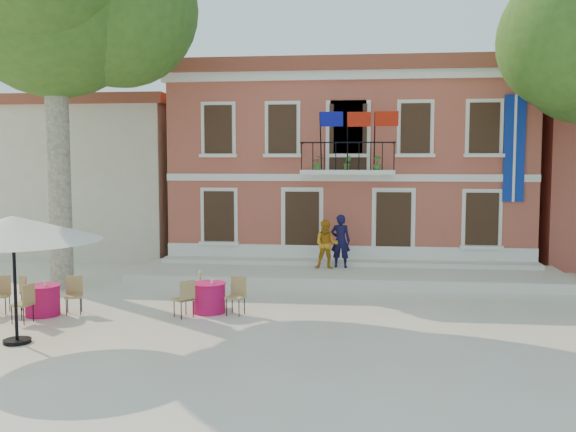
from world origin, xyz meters
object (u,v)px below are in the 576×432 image
Objects in this scene: pedestrian_navy at (341,241)px; pedestrian_orange at (326,244)px; cafe_table_3 at (43,299)px; patio_umbrella at (13,229)px; cafe_table_1 at (209,296)px.

pedestrian_navy reaches higher than pedestrian_orange.
pedestrian_navy is at bearing 37.08° from pedestrian_orange.
pedestrian_navy is at bearing 41.22° from cafe_table_3.
patio_umbrella is 2.00× the size of cafe_table_3.
pedestrian_orange is 5.97m from cafe_table_1.
pedestrian_navy is 0.98× the size of cafe_table_3.
cafe_table_1 is at bearing 65.42° from pedestrian_navy.
patio_umbrella is 11.04m from pedestrian_navy.
patio_umbrella is at bearing -137.36° from cafe_table_1.
cafe_table_1 is (3.44, 3.17, -2.03)m from patio_umbrella.
patio_umbrella reaches higher than cafe_table_3.
patio_umbrella is 2.02× the size of cafe_table_1.
pedestrian_orange is 0.88× the size of cafe_table_3.
cafe_table_1 is (-3.18, -5.58, -0.77)m from pedestrian_navy.
patio_umbrella is 3.20m from cafe_table_3.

